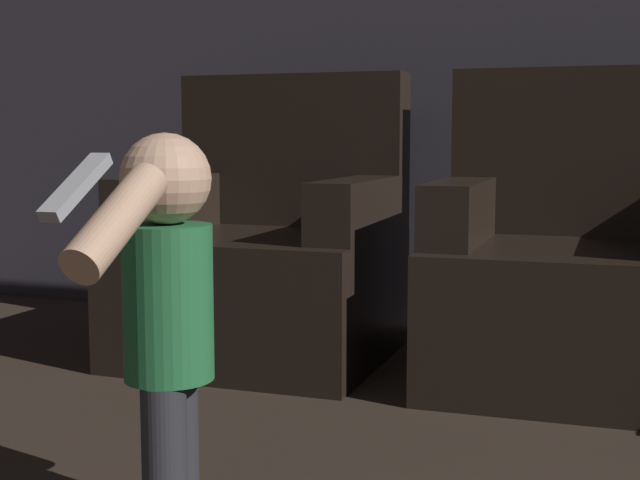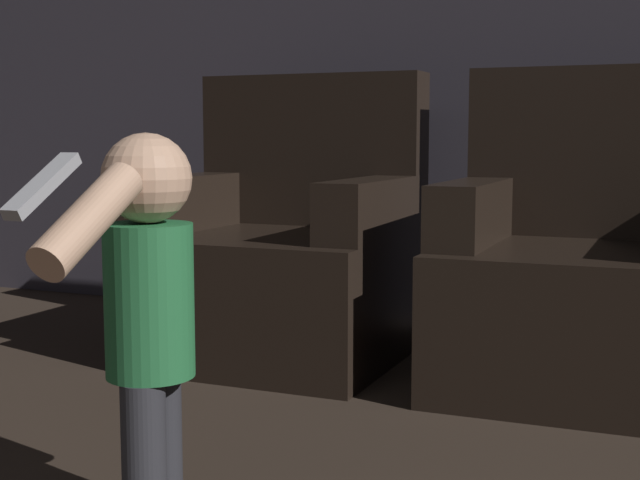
# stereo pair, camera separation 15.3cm
# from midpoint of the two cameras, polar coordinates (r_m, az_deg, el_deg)

# --- Properties ---
(wall_back) EXTENTS (8.40, 0.05, 2.60)m
(wall_back) POSITION_cam_midpoint_polar(r_m,az_deg,el_deg) (3.85, 2.99, 14.18)
(wall_back) COLOR #3D3842
(wall_back) RESTS_ON ground_plane
(armchair_left) EXTENTS (0.89, 0.84, 1.03)m
(armchair_left) POSITION_cam_midpoint_polar(r_m,az_deg,el_deg) (3.25, -4.76, -1.26)
(armchair_left) COLOR black
(armchair_left) RESTS_ON ground_plane
(armchair_right) EXTENTS (0.90, 0.85, 1.03)m
(armchair_right) POSITION_cam_midpoint_polar(r_m,az_deg,el_deg) (2.98, 14.56, -2.18)
(armchair_right) COLOR black
(armchair_right) RESTS_ON ground_plane
(person_toddler) EXTENTS (0.18, 0.55, 0.80)m
(person_toddler) POSITION_cam_midpoint_polar(r_m,az_deg,el_deg) (1.77, -12.29, -3.97)
(person_toddler) COLOR #28282D
(person_toddler) RESTS_ON ground_plane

